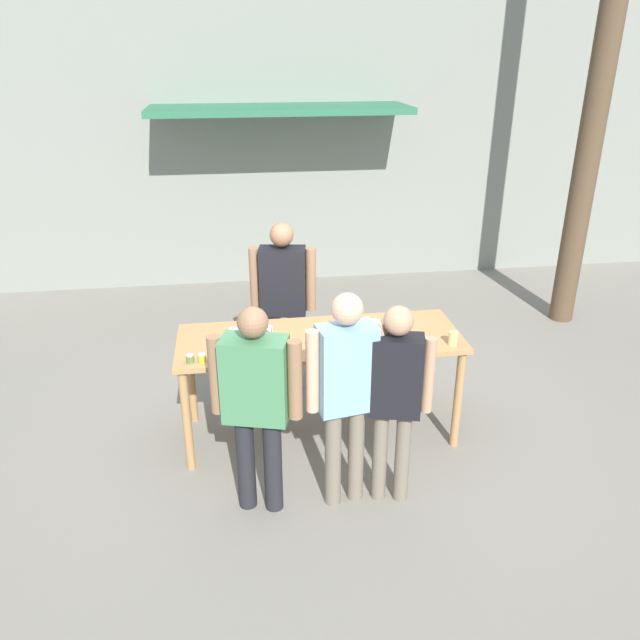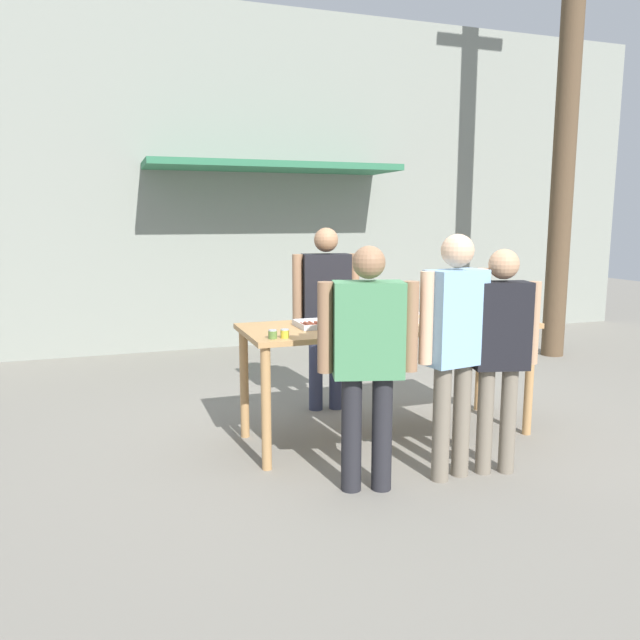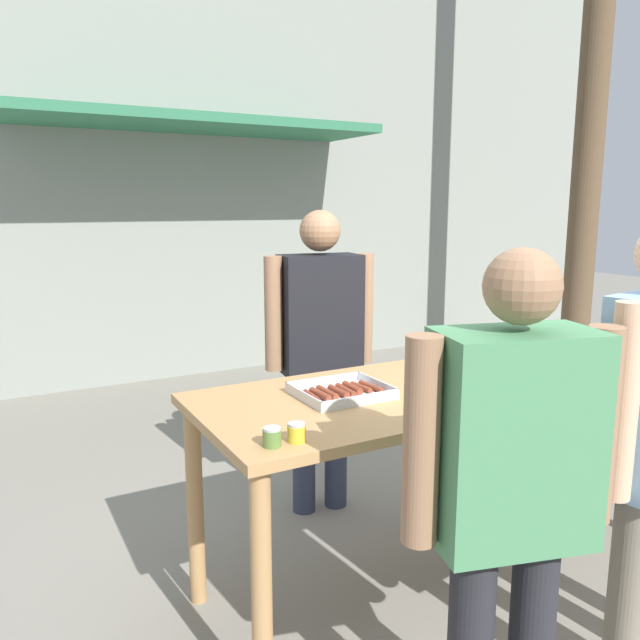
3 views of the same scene
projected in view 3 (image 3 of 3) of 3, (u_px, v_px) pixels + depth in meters
name	position (u px, v px, depth m)	size (l,w,h in m)	color
ground_plane	(448.00, 570.00, 2.94)	(24.00, 24.00, 0.00)	gray
building_facade_back	(183.00, 146.00, 5.96)	(12.00, 1.11, 4.50)	gray
serving_table	(455.00, 403.00, 2.79)	(2.33, 0.83, 0.93)	tan
food_tray_sausages	(341.00, 392.00, 2.55)	(0.36, 0.31, 0.04)	silver
food_tray_buns	(500.00, 365.00, 2.96)	(0.42, 0.30, 0.06)	silver
condiment_jar_mustard	(272.00, 437.00, 2.01)	(0.06, 0.06, 0.06)	#567A38
condiment_jar_ketchup	(296.00, 432.00, 2.05)	(0.06, 0.06, 0.06)	gold
person_server_behind_table	(320.00, 337.00, 3.38)	(0.61, 0.29, 1.67)	#333851
person_customer_holding_hotdog	(511.00, 482.00, 1.74)	(0.62, 0.35, 1.59)	#232328
utility_pole	(599.00, 16.00, 5.66)	(1.10, 0.28, 6.66)	brown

